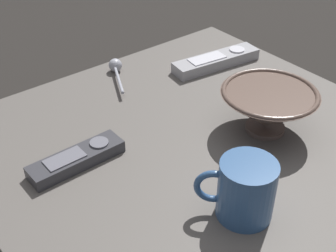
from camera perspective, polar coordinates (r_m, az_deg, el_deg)
name	(u,v)px	position (r m, az deg, el deg)	size (l,w,h in m)	color
ground_plane	(190,155)	(0.78, 2.73, -3.64)	(6.00, 6.00, 0.00)	black
table	(190,146)	(0.77, 2.77, -2.51)	(0.67, 0.62, 0.04)	#5B5651
cereal_bowl	(268,108)	(0.77, 12.33, 2.19)	(0.16, 0.16, 0.08)	brown
coffee_mug	(245,190)	(0.61, 9.54, -7.85)	(0.09, 0.09, 0.08)	#33598C
teaspoon	(116,67)	(0.94, -6.51, 7.29)	(0.06, 0.11, 0.03)	#A3A5B2
tv_remote_near	(216,61)	(0.97, 6.04, 8.11)	(0.20, 0.07, 0.03)	#9E9EA3
tv_remote_far	(77,159)	(0.71, -11.31, -4.02)	(0.15, 0.04, 0.02)	#38383D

